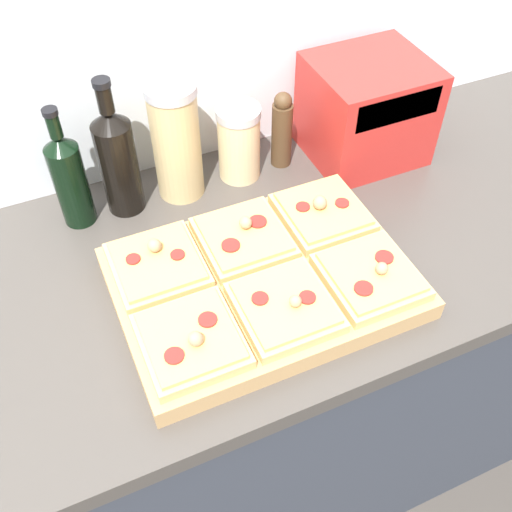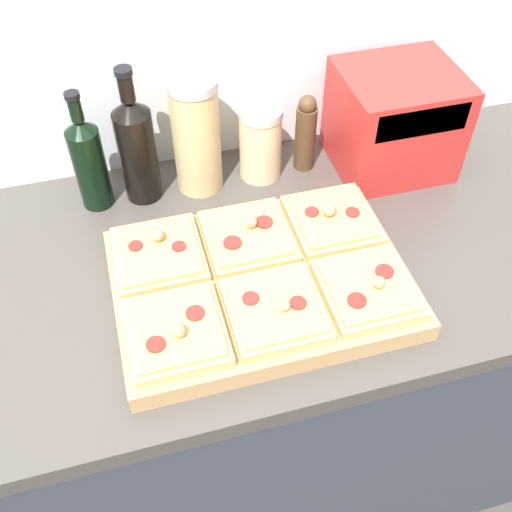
{
  "view_description": "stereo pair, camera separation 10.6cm",
  "coord_description": "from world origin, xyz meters",
  "views": [
    {
      "loc": [
        -0.25,
        -0.4,
        1.78
      ],
      "look_at": [
        0.04,
        0.26,
        1.0
      ],
      "focal_mm": 42.0,
      "sensor_mm": 36.0,
      "label": 1
    },
    {
      "loc": [
        -0.15,
        -0.43,
        1.78
      ],
      "look_at": [
        0.04,
        0.26,
        1.0
      ],
      "focal_mm": 42.0,
      "sensor_mm": 36.0,
      "label": 2
    }
  ],
  "objects": [
    {
      "name": "pizza_slice_front_right",
      "position": [
        0.21,
        0.14,
        0.99
      ],
      "size": [
        0.16,
        0.16,
        0.05
      ],
      "color": "tan",
      "rests_on": "cutting_board"
    },
    {
      "name": "pizza_slice_back_center",
      "position": [
        0.04,
        0.32,
        0.99
      ],
      "size": [
        0.16,
        0.16,
        0.05
      ],
      "color": "tan",
      "rests_on": "cutting_board"
    },
    {
      "name": "cutting_board",
      "position": [
        0.04,
        0.23,
        0.96
      ],
      "size": [
        0.51,
        0.37,
        0.04
      ],
      "primitive_type": "cube",
      "color": "tan",
      "rests_on": "kitchen_counter"
    },
    {
      "name": "grain_jar_short",
      "position": [
        0.13,
        0.55,
        1.02
      ],
      "size": [
        0.09,
        0.09,
        0.17
      ],
      "color": "beige",
      "rests_on": "kitchen_counter"
    },
    {
      "name": "pepper_mill",
      "position": [
        0.23,
        0.55,
        1.02
      ],
      "size": [
        0.04,
        0.04,
        0.18
      ],
      "color": "#47331E",
      "rests_on": "kitchen_counter"
    },
    {
      "name": "pizza_slice_back_right",
      "position": [
        0.21,
        0.32,
        0.99
      ],
      "size": [
        0.16,
        0.16,
        0.06
      ],
      "color": "tan",
      "rests_on": "cutting_board"
    },
    {
      "name": "toaster_oven",
      "position": [
        0.41,
        0.51,
        1.04
      ],
      "size": [
        0.26,
        0.22,
        0.22
      ],
      "color": "red",
      "rests_on": "kitchen_counter"
    },
    {
      "name": "pizza_slice_front_left",
      "position": [
        -0.12,
        0.14,
        0.99
      ],
      "size": [
        0.16,
        0.16,
        0.05
      ],
      "color": "tan",
      "rests_on": "cutting_board"
    },
    {
      "name": "wine_bottle",
      "position": [
        -0.12,
        0.55,
        1.06
      ],
      "size": [
        0.08,
        0.08,
        0.29
      ],
      "color": "black",
      "rests_on": "kitchen_counter"
    },
    {
      "name": "pizza_slice_front_center",
      "position": [
        0.04,
        0.14,
        0.99
      ],
      "size": [
        0.16,
        0.16,
        0.05
      ],
      "color": "tan",
      "rests_on": "cutting_board"
    },
    {
      "name": "pizza_slice_back_left",
      "position": [
        -0.12,
        0.32,
        0.99
      ],
      "size": [
        0.16,
        0.16,
        0.05
      ],
      "color": "tan",
      "rests_on": "cutting_board"
    },
    {
      "name": "grain_jar_tall",
      "position": [
        0.0,
        0.55,
        1.06
      ],
      "size": [
        0.1,
        0.1,
        0.25
      ],
      "color": "tan",
      "rests_on": "kitchen_counter"
    },
    {
      "name": "wall_back",
      "position": [
        0.0,
        0.67,
        1.25
      ],
      "size": [
        6.0,
        0.06,
        2.5
      ],
      "color": "silver",
      "rests_on": "ground_plane"
    },
    {
      "name": "kitchen_counter",
      "position": [
        0.0,
        0.32,
        0.47
      ],
      "size": [
        2.63,
        0.67,
        0.94
      ],
      "color": "#333842",
      "rests_on": "ground_plane"
    },
    {
      "name": "olive_oil_bottle",
      "position": [
        -0.22,
        0.55,
        1.04
      ],
      "size": [
        0.06,
        0.06,
        0.26
      ],
      "color": "black",
      "rests_on": "kitchen_counter"
    }
  ]
}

